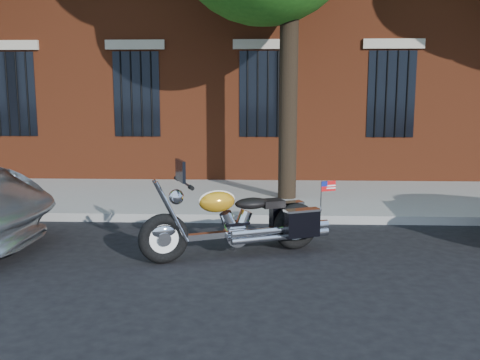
{
  "coord_description": "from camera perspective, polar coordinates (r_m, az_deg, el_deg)",
  "views": [
    {
      "loc": [
        -0.0,
        -7.7,
        2.23
      ],
      "look_at": [
        -0.36,
        0.8,
        0.84
      ],
      "focal_mm": 40.0,
      "sensor_mm": 36.0,
      "label": 1
    }
  ],
  "objects": [
    {
      "name": "curb",
      "position": [
        9.33,
        2.35,
        -4.11
      ],
      "size": [
        40.0,
        0.16,
        0.15
      ],
      "primitive_type": "cube",
      "color": "gray",
      "rests_on": "ground"
    },
    {
      "name": "ground",
      "position": [
        8.02,
        2.33,
        -6.91
      ],
      "size": [
        120.0,
        120.0,
        0.0
      ],
      "primitive_type": "plane",
      "color": "black",
      "rests_on": "ground"
    },
    {
      "name": "motorcycle",
      "position": [
        7.38,
        0.22,
        -4.6
      ],
      "size": [
        2.65,
        1.39,
        1.37
      ],
      "rotation": [
        0.0,
        0.0,
        0.39
      ],
      "color": "black",
      "rests_on": "ground"
    },
    {
      "name": "sidewalk",
      "position": [
        11.17,
        2.36,
        -1.88
      ],
      "size": [
        40.0,
        3.6,
        0.15
      ],
      "primitive_type": "cube",
      "color": "gray",
      "rests_on": "ground"
    }
  ]
}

